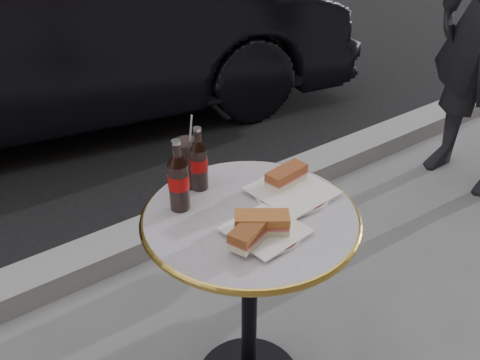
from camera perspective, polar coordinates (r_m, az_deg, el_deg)
curb at (r=2.54m, az=-11.49°, el=-6.61°), size 40.00×0.20×0.12m
bistro_table at (r=1.74m, az=1.00°, el=-13.50°), size 0.62×0.62×0.73m
plate_left at (r=1.43m, az=2.73°, el=-5.56°), size 0.21×0.21×0.01m
plate_right at (r=1.59m, az=5.57°, el=-1.35°), size 0.24×0.24×0.01m
sandwich_left_a at (r=1.38m, az=1.19°, el=-5.68°), size 0.15×0.11×0.05m
sandwich_left_b at (r=1.41m, az=2.34°, el=-4.67°), size 0.16×0.14×0.05m
sandwich_right at (r=1.61m, az=4.96°, el=0.36°), size 0.14×0.08×0.05m
cola_bottle_left at (r=1.48m, az=-6.61°, el=0.51°), size 0.08×0.08×0.22m
cola_bottle_right at (r=1.57m, az=-4.46°, el=2.31°), size 0.06×0.06×0.20m
cola_glass at (r=1.60m, az=-5.62°, el=1.83°), size 0.09×0.09×0.15m
parked_car at (r=3.76m, az=-18.60°, el=15.17°), size 2.00×4.00×1.26m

